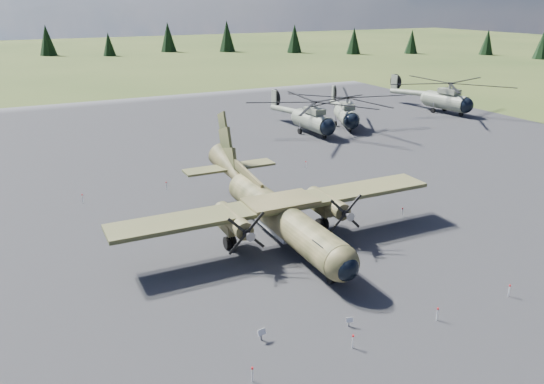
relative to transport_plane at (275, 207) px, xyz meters
name	(u,v)px	position (x,y,z in m)	size (l,w,h in m)	color
ground	(226,255)	(-4.77, -1.39, -2.50)	(500.00, 500.00, 0.00)	#565D29
apron	(185,210)	(-4.77, 8.61, -2.50)	(120.00, 120.00, 0.04)	#5A5A5F
transport_plane	(275,207)	(0.00, 0.00, 0.00)	(26.26, 23.91, 8.69)	#3C3E21
helicopter_near	(313,111)	(19.98, 28.08, 0.90)	(19.56, 22.62, 4.79)	gray
helicopter_mid	(347,105)	(26.61, 29.52, 0.80)	(23.81, 23.81, 4.65)	gray
helicopter_far	(447,91)	(47.35, 31.04, 1.16)	(22.48, 24.99, 5.15)	gray
info_placard_left	(262,333)	(-6.92, -12.07, -2.01)	(0.49, 0.27, 0.74)	gray
info_placard_right	(349,321)	(-1.79, -13.12, -2.09)	(0.42, 0.28, 0.61)	gray
barrier_fence	(221,251)	(-5.23, -1.47, -1.99)	(33.12, 29.62, 0.85)	white
treeline	(135,199)	(-10.70, 0.27, 2.41)	(345.71, 345.91, 10.98)	black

